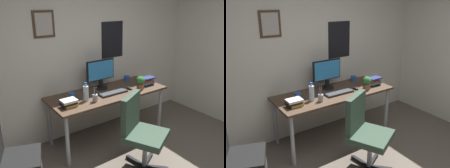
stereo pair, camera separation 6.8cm
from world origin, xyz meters
The scene contains 14 objects.
wall_back centered at (0.00, 2.15, 1.30)m, with size 4.40×0.10×2.60m.
desk centered at (0.25, 1.72, 0.65)m, with size 1.73×0.70×0.72m.
office_chair centered at (0.14, 0.90, 0.53)m, with size 0.62×0.62×0.95m.
side_chair centered at (-1.22, 1.31, 0.50)m, with size 0.54×0.54×0.88m.
monitor centered at (0.25, 1.91, 0.96)m, with size 0.46×0.20×0.43m.
keyboard centered at (0.27, 1.63, 0.74)m, with size 0.43×0.15×0.03m.
computer_mouse centered at (0.57, 1.63, 0.74)m, with size 0.06×0.11×0.04m.
water_bottle centered at (-0.17, 1.63, 0.83)m, with size 0.07×0.07×0.25m.
coffee_mug_near centered at (-0.31, 1.77, 0.77)m, with size 0.11×0.07×0.10m.
coffee_mug_far centered at (0.77, 1.95, 0.77)m, with size 0.12×0.08×0.09m.
potted_plant centered at (0.71, 1.55, 0.83)m, with size 0.13×0.13×0.19m.
pen_cup centered at (-0.08, 1.54, 0.78)m, with size 0.07×0.07×0.20m.
book_stack_left centered at (0.92, 1.63, 0.78)m, with size 0.23×0.17×0.12m.
book_stack_right centered at (-0.43, 1.60, 0.77)m, with size 0.21×0.15×0.09m.
Camera 1 is at (-1.58, -0.91, 1.97)m, focal length 38.15 mm.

